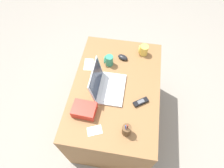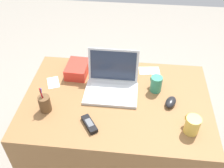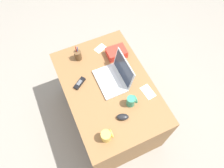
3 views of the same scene
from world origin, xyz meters
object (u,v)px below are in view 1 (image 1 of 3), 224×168
laptop (107,86)px  computer_mouse (123,57)px  coffee_mug_tall (143,50)px  pen_holder (127,130)px  snack_bag (84,110)px  cordless_phone (141,102)px  coffee_mug_white (109,60)px

laptop → computer_mouse: 0.38m
computer_mouse → coffee_mug_tall: 0.21m
pen_holder → snack_bag: (0.12, 0.35, -0.01)m
laptop → cordless_phone: laptop is taller
coffee_mug_white → cordless_phone: 0.50m
coffee_mug_white → snack_bag: 0.54m
cordless_phone → snack_bag: bearing=109.6°
pen_holder → snack_bag: 0.37m
coffee_mug_white → pen_holder: (-0.64, -0.24, -0.00)m
computer_mouse → laptop: bearing=-171.5°
computer_mouse → coffee_mug_tall: bearing=-40.1°
coffee_mug_white → snack_bag: (-0.52, 0.11, -0.01)m
coffee_mug_tall → pen_holder: bearing=175.5°
cordless_phone → snack_bag: 0.47m
coffee_mug_tall → computer_mouse: bearing=117.1°
snack_bag → coffee_mug_white: bearing=-11.7°
laptop → coffee_mug_tall: size_ratio=3.22×
laptop → coffee_mug_white: laptop is taller
cordless_phone → pen_holder: (-0.27, 0.09, 0.04)m
coffee_mug_white → snack_bag: size_ratio=0.57×
coffee_mug_tall → snack_bag: size_ratio=0.55×
cordless_phone → snack_bag: (-0.16, 0.44, 0.03)m
coffee_mug_tall → pen_holder: (-0.82, 0.07, 0.00)m
laptop → pen_holder: laptop is taller
laptop → cordless_phone: size_ratio=2.48×
computer_mouse → snack_bag: size_ratio=0.54×
computer_mouse → pen_holder: size_ratio=0.58×
laptop → coffee_mug_tall: 0.54m
coffee_mug_white → cordless_phone: bearing=-137.8°
coffee_mug_tall → snack_bag: 0.82m
computer_mouse → pen_holder: (-0.73, -0.12, 0.03)m
cordless_phone → pen_holder: size_ratio=0.76×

